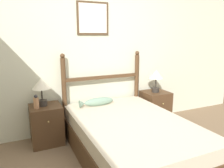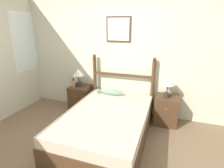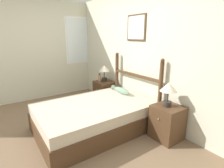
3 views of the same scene
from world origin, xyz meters
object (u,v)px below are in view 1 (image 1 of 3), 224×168
nightstand_right (155,107)px  fish_pillow (97,102)px  table_lamp_left (41,86)px  bottle (36,102)px  nightstand_left (46,124)px  table_lamp_right (156,76)px  bed (131,138)px

nightstand_right → fish_pillow: size_ratio=1.04×
table_lamp_left → bottle: (-0.09, -0.08, -0.20)m
nightstand_left → nightstand_right: size_ratio=1.00×
table_lamp_left → bottle: size_ratio=2.03×
table_lamp_left → table_lamp_right: 1.91m
fish_pillow → nightstand_right: bearing=3.8°
table_lamp_right → table_lamp_left: bearing=179.0°
table_lamp_right → bottle: size_ratio=2.03×
bed → bottle: size_ratio=10.38×
bed → nightstand_right: (0.95, 0.81, 0.04)m
table_lamp_right → nightstand_left: bearing=179.6°
nightstand_right → table_lamp_left: size_ratio=1.44×
nightstand_right → fish_pillow: 1.18m
table_lamp_left → bed: bearing=-40.3°
nightstand_right → bottle: (-2.02, -0.06, 0.37)m
bed → nightstand_left: bearing=139.4°
bed → table_lamp_left: 1.43m
nightstand_left → nightstand_right: 1.90m
nightstand_right → fish_pillow: fish_pillow is taller
table_lamp_left → table_lamp_right: same height
bottle → fish_pillow: bottle is taller
nightstand_right → table_lamp_right: size_ratio=1.44×
fish_pillow → table_lamp_right: bearing=3.2°
table_lamp_right → fish_pillow: 1.17m
bed → fish_pillow: fish_pillow is taller
bed → bottle: 1.37m
nightstand_left → bottle: bearing=-152.7°
table_lamp_right → fish_pillow: table_lamp_right is taller
bed → nightstand_left: (-0.95, 0.81, 0.04)m
bottle → nightstand_right: bearing=1.8°
bottle → fish_pillow: bearing=-0.9°
nightstand_left → table_lamp_right: bearing=-0.4°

